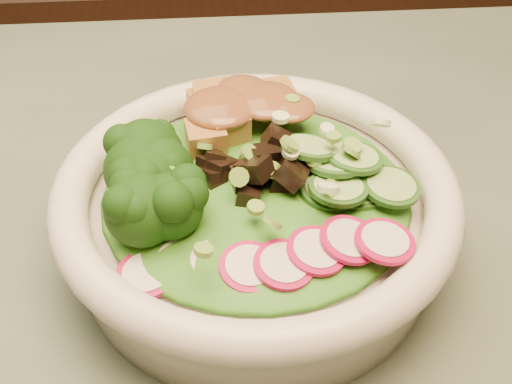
{
  "coord_description": "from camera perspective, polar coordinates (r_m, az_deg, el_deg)",
  "views": [
    {
      "loc": [
        0.13,
        -0.21,
        1.07
      ],
      "look_at": [
        0.16,
        0.09,
        0.8
      ],
      "focal_mm": 50.0,
      "sensor_mm": 36.0,
      "label": 1
    }
  ],
  "objects": [
    {
      "name": "salad_bowl",
      "position": [
        0.41,
        0.0,
        -1.88
      ],
      "size": [
        0.23,
        0.23,
        0.06
      ],
      "rotation": [
        0.0,
        0.0,
        0.19
      ],
      "color": "silver",
      "rests_on": "dining_table"
    },
    {
      "name": "lettuce_bed",
      "position": [
        0.4,
        0.0,
        0.11
      ],
      "size": [
        0.17,
        0.17,
        0.02
      ],
      "primitive_type": "ellipsoid",
      "color": "#1A5B13",
      "rests_on": "salad_bowl"
    },
    {
      "name": "broccoli_florets",
      "position": [
        0.39,
        -7.76,
        0.34
      ],
      "size": [
        0.08,
        0.07,
        0.04
      ],
      "primitive_type": null,
      "rotation": [
        0.0,
        0.0,
        0.19
      ],
      "color": "black",
      "rests_on": "salad_bowl"
    },
    {
      "name": "radish_slices",
      "position": [
        0.36,
        2.17,
        -5.39
      ],
      "size": [
        0.1,
        0.05,
        0.02
      ],
      "primitive_type": null,
      "rotation": [
        0.0,
        0.0,
        0.19
      ],
      "color": "#A40C44",
      "rests_on": "salad_bowl"
    },
    {
      "name": "cucumber_slices",
      "position": [
        0.41,
        7.79,
        2.01
      ],
      "size": [
        0.07,
        0.07,
        0.03
      ],
      "primitive_type": null,
      "rotation": [
        0.0,
        0.0,
        0.19
      ],
      "color": "#97C76E",
      "rests_on": "salad_bowl"
    },
    {
      "name": "mushroom_heap",
      "position": [
        0.4,
        -0.29,
        2.27
      ],
      "size": [
        0.07,
        0.07,
        0.03
      ],
      "primitive_type": null,
      "rotation": [
        0.0,
        0.0,
        0.19
      ],
      "color": "black",
      "rests_on": "salad_bowl"
    },
    {
      "name": "tofu_cubes",
      "position": [
        0.44,
        -1.2,
        5.64
      ],
      "size": [
        0.09,
        0.07,
        0.03
      ],
      "primitive_type": null,
      "rotation": [
        0.0,
        0.0,
        0.19
      ],
      "color": "olive",
      "rests_on": "salad_bowl"
    },
    {
      "name": "peanut_sauce",
      "position": [
        0.43,
        -1.22,
        6.85
      ],
      "size": [
        0.06,
        0.05,
        0.01
      ],
      "primitive_type": "ellipsoid",
      "color": "brown",
      "rests_on": "tofu_cubes"
    },
    {
      "name": "scallion_garnish",
      "position": [
        0.39,
        0.0,
        2.3
      ],
      "size": [
        0.16,
        0.16,
        0.02
      ],
      "primitive_type": null,
      "color": "#6A9C37",
      "rests_on": "salad_bowl"
    }
  ]
}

